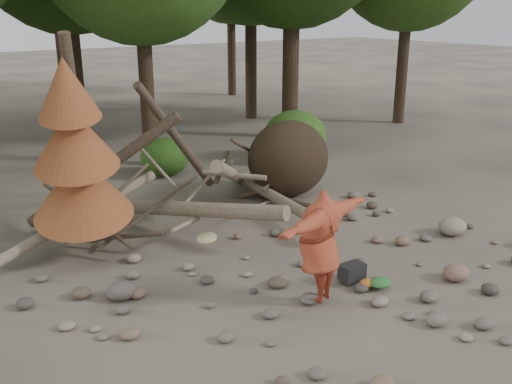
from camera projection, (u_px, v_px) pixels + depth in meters
ground at (322, 284)px, 10.21m from camera, size 120.00×120.00×0.00m
deadfall_pile at (272, 164)px, 14.31m from camera, size 8.55×5.24×3.30m
dead_conifer at (76, 156)px, 10.47m from camera, size 2.06×2.16×4.35m
bush_mid at (165, 157)px, 16.54m from camera, size 1.40×1.40×1.12m
bush_right at (295, 136)px, 18.14m from camera, size 2.00×2.00×1.60m
frisbee_thrower at (320, 246)px, 9.22m from camera, size 3.41×1.21×1.92m
backpack at (352, 275)px, 10.22m from camera, size 0.45×0.30×0.29m
cloth_green at (380, 285)px, 9.99m from camera, size 0.41×0.34×0.15m
cloth_orange at (367, 285)px, 10.02m from camera, size 0.31×0.25×0.11m
boulder_front_right at (456, 273)px, 10.30m from camera, size 0.49×0.44×0.30m
boulder_mid_right at (452, 226)px, 12.34m from camera, size 0.64×0.58×0.38m
boulder_mid_left at (121, 291)px, 9.64m from camera, size 0.51×0.46×0.30m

